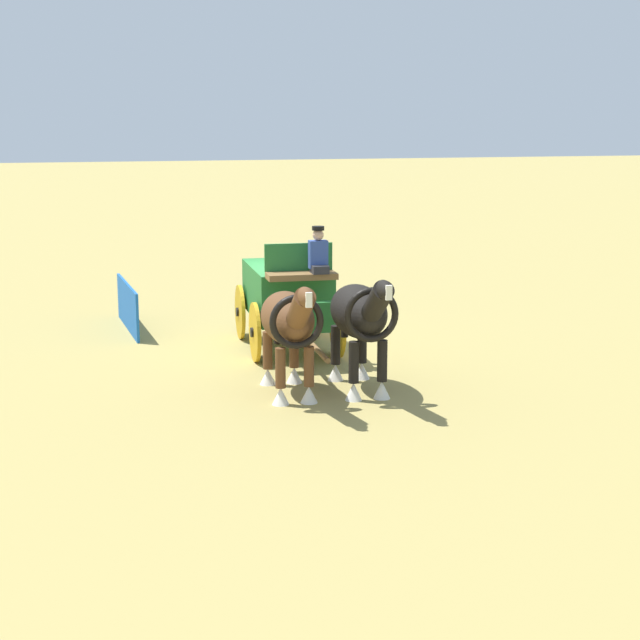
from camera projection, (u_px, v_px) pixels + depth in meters
name	position (u px, v px, depth m)	size (l,w,h in m)	color
ground_plane	(287.00, 347.00, 20.89)	(220.00, 220.00, 0.00)	#9E8C4C
show_wagon	(288.00, 294.00, 20.52)	(5.78, 2.17, 2.79)	#236B2D
draft_horse_near	(360.00, 316.00, 17.18)	(3.02, 1.16, 2.27)	black
draft_horse_off	(289.00, 322.00, 16.91)	(2.99, 1.12, 2.20)	brown
sponsor_banner	(128.00, 306.00, 22.63)	(3.20, 0.06, 1.10)	#1959B2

